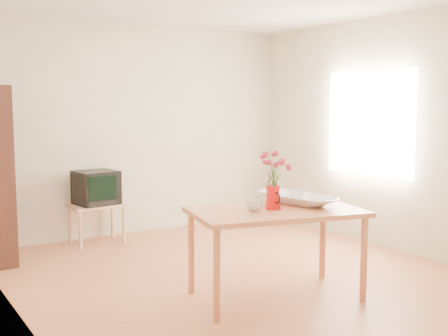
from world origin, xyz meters
TOP-DOWN VIEW (x-y plane):
  - room at (0.03, 0.00)m, footprint 4.50×4.50m
  - table at (-0.09, -0.65)m, footprint 1.53×1.08m
  - tv_stand at (-0.70, 1.97)m, footprint 0.60×0.45m
  - pitcher at (-0.09, -0.60)m, footprint 0.13×0.21m
  - flowers at (-0.09, -0.60)m, footprint 0.22×0.22m
  - mug at (-0.27, -0.58)m, footprint 0.17×0.17m
  - bowl at (0.23, -0.53)m, footprint 0.59×0.59m
  - teacup_a at (0.19, -0.53)m, footprint 0.10×0.10m
  - teacup_b at (0.27, -0.51)m, footprint 0.09×0.09m
  - television at (-0.70, 1.98)m, footprint 0.49×0.47m

SIDE VIEW (x-z plane):
  - tv_stand at x=-0.70m, z-range 0.16..0.62m
  - television at x=-0.70m, z-range 0.46..0.85m
  - table at x=-0.09m, z-range 0.29..1.04m
  - mug at x=-0.27m, z-range 0.75..0.86m
  - pitcher at x=-0.09m, z-range 0.74..0.94m
  - teacup_b at x=0.27m, z-range 0.91..0.98m
  - teacup_a at x=0.19m, z-range 0.91..0.99m
  - bowl at x=0.23m, z-range 0.75..1.24m
  - flowers at x=-0.09m, z-range 0.93..1.25m
  - room at x=0.03m, z-range -0.95..3.55m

